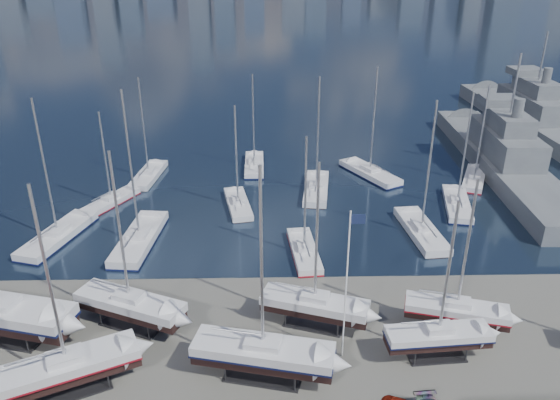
{
  "coord_description": "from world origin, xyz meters",
  "views": [
    {
      "loc": [
        -1.33,
        -44.77,
        29.01
      ],
      "look_at": [
        -0.2,
        8.0,
        4.58
      ],
      "focal_mm": 35.0,
      "sensor_mm": 36.0,
      "label": 1
    }
  ],
  "objects_px": {
    "sailboat_cradle_0": "(1,313)",
    "naval_ship_east": "(502,159)",
    "naval_ship_west": "(530,119)",
    "flagpole": "(348,277)"
  },
  "relations": [
    {
      "from": "naval_ship_west",
      "to": "flagpole",
      "type": "relative_size",
      "value": 3.75
    },
    {
      "from": "sailboat_cradle_0",
      "to": "flagpole",
      "type": "distance_m",
      "value": 28.02
    },
    {
      "from": "sailboat_cradle_0",
      "to": "naval_ship_east",
      "type": "relative_size",
      "value": 0.43
    },
    {
      "from": "naval_ship_east",
      "to": "naval_ship_west",
      "type": "relative_size",
      "value": 0.95
    },
    {
      "from": "sailboat_cradle_0",
      "to": "naval_ship_west",
      "type": "relative_size",
      "value": 0.41
    },
    {
      "from": "naval_ship_west",
      "to": "sailboat_cradle_0",
      "type": "bearing_deg",
      "value": 126.38
    },
    {
      "from": "flagpole",
      "to": "naval_ship_east",
      "type": "bearing_deg",
      "value": 54.64
    },
    {
      "from": "naval_ship_east",
      "to": "flagpole",
      "type": "relative_size",
      "value": 3.57
    },
    {
      "from": "sailboat_cradle_0",
      "to": "naval_ship_west",
      "type": "bearing_deg",
      "value": 53.74
    },
    {
      "from": "naval_ship_west",
      "to": "naval_ship_east",
      "type": "bearing_deg",
      "value": 143.94
    }
  ]
}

